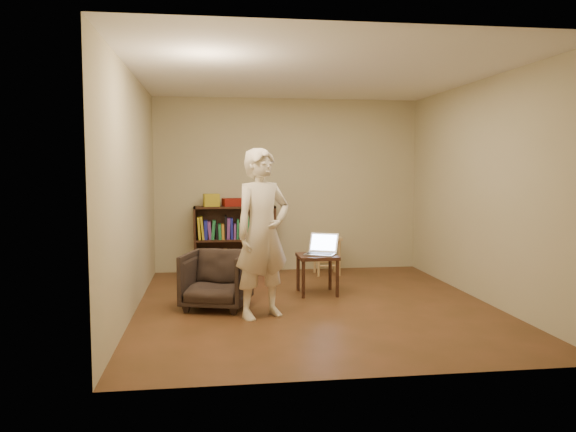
{
  "coord_description": "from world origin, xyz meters",
  "views": [
    {
      "loc": [
        -1.16,
        -6.2,
        1.58
      ],
      "look_at": [
        -0.26,
        0.35,
        1.0
      ],
      "focal_mm": 35.0,
      "sensor_mm": 36.0,
      "label": 1
    }
  ],
  "objects": [
    {
      "name": "ceiling",
      "position": [
        0.0,
        0.0,
        2.6
      ],
      "size": [
        4.5,
        4.5,
        0.0
      ],
      "primitive_type": "plane",
      "color": "white",
      "rests_on": "wall_back"
    },
    {
      "name": "box_green",
      "position": [
        -0.54,
        2.06,
        1.07
      ],
      "size": [
        0.15,
        0.15,
        0.14
      ],
      "primitive_type": "cube",
      "rotation": [
        0.0,
        0.0,
        0.13
      ],
      "color": "#207842",
      "rests_on": "bookshelf"
    },
    {
      "name": "armchair",
      "position": [
        -1.11,
        0.01,
        0.32
      ],
      "size": [
        0.86,
        0.88,
        0.64
      ],
      "primitive_type": "imported",
      "rotation": [
        0.0,
        0.0,
        -0.31
      ],
      "color": "#2B211D",
      "rests_on": "floor"
    },
    {
      "name": "stool",
      "position": [
        0.51,
        1.79,
        0.45
      ],
      "size": [
        0.39,
        0.39,
        0.56
      ],
      "color": "tan",
      "rests_on": "floor"
    },
    {
      "name": "red_cloth",
      "position": [
        -0.82,
        2.1,
        1.06
      ],
      "size": [
        0.37,
        0.3,
        0.11
      ],
      "primitive_type": "cube",
      "rotation": [
        0.0,
        0.0,
        0.17
      ],
      "color": "maroon",
      "rests_on": "bookshelf"
    },
    {
      "name": "box_yellow",
      "position": [
        -1.16,
        2.07,
        1.09
      ],
      "size": [
        0.24,
        0.19,
        0.18
      ],
      "primitive_type": "cube",
      "rotation": [
        0.0,
        0.0,
        0.14
      ],
      "color": "gold",
      "rests_on": "bookshelf"
    },
    {
      "name": "floor",
      "position": [
        0.0,
        0.0,
        0.0
      ],
      "size": [
        4.5,
        4.5,
        0.0
      ],
      "primitive_type": "plane",
      "color": "#472F17",
      "rests_on": "ground"
    },
    {
      "name": "side_table",
      "position": [
        0.14,
        0.56,
        0.41
      ],
      "size": [
        0.48,
        0.48,
        0.49
      ],
      "color": "#301C10",
      "rests_on": "floor"
    },
    {
      "name": "box_white",
      "position": [
        -0.34,
        2.1,
        1.04
      ],
      "size": [
        0.1,
        0.1,
        0.08
      ],
      "primitive_type": "cube",
      "rotation": [
        0.0,
        0.0,
        0.0
      ],
      "color": "silver",
      "rests_on": "bookshelf"
    },
    {
      "name": "laptop",
      "position": [
        0.19,
        0.59,
        0.55
      ],
      "size": [
        0.49,
        0.5,
        0.25
      ],
      "rotation": [
        0.0,
        0.0,
        -0.45
      ],
      "color": "#B5B6BA",
      "rests_on": "side_table"
    },
    {
      "name": "person",
      "position": [
        -0.64,
        -0.43,
        0.89
      ],
      "size": [
        0.77,
        0.68,
        1.77
      ],
      "primitive_type": "imported",
      "rotation": [
        0.0,
        0.0,
        0.49
      ],
      "color": "beige",
      "rests_on": "floor"
    },
    {
      "name": "wall_right",
      "position": [
        2.0,
        0.0,
        1.3
      ],
      "size": [
        0.0,
        4.5,
        4.5
      ],
      "primitive_type": "plane",
      "rotation": [
        1.57,
        0.0,
        -1.57
      ],
      "color": "#C3BA93",
      "rests_on": "floor"
    },
    {
      "name": "wall_left",
      "position": [
        -2.0,
        0.0,
        1.3
      ],
      "size": [
        0.0,
        4.5,
        4.5
      ],
      "primitive_type": "plane",
      "rotation": [
        1.57,
        0.0,
        1.57
      ],
      "color": "#C3BA93",
      "rests_on": "floor"
    },
    {
      "name": "bookshelf",
      "position": [
        -0.82,
        2.09,
        0.44
      ],
      "size": [
        1.2,
        0.3,
        1.0
      ],
      "color": "black",
      "rests_on": "floor"
    },
    {
      "name": "wall_back",
      "position": [
        0.0,
        2.25,
        1.3
      ],
      "size": [
        4.0,
        0.0,
        4.0
      ],
      "primitive_type": "plane",
      "rotation": [
        1.57,
        0.0,
        0.0
      ],
      "color": "#C3BA93",
      "rests_on": "floor"
    }
  ]
}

